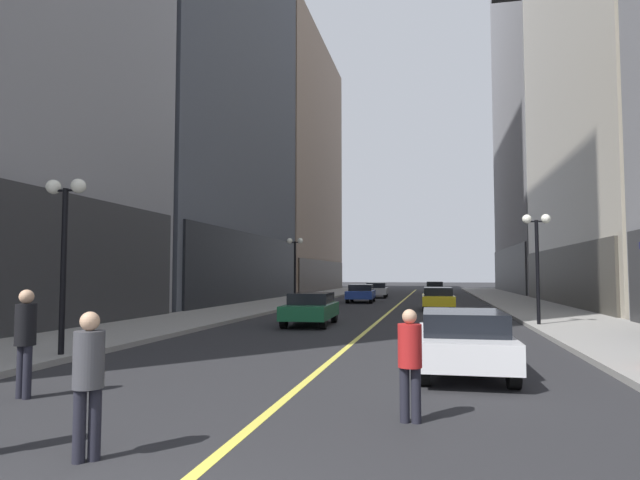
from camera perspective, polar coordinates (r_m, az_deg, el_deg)
name	(u,v)px	position (r m, az deg, el deg)	size (l,w,h in m)	color
ground_plane	(399,304)	(38.30, 8.33, -6.70)	(200.00, 200.00, 0.00)	#262628
sidewalk_left	(285,302)	(39.70, -3.72, -6.51)	(4.50, 78.00, 0.15)	gray
sidewalk_right	(524,304)	(38.65, 20.70, -6.37)	(4.50, 78.00, 0.15)	gray
lane_centre_stripe	(399,304)	(38.30, 8.33, -6.69)	(0.16, 70.00, 0.01)	#E5D64C
building_left_far	(273,167)	(67.36, -4.97, 7.67)	(12.92, 26.00, 30.62)	gray
car_white	(463,339)	(11.95, 14.84, -10.09)	(1.90, 4.14, 1.32)	silver
car_green	(311,308)	(22.28, -0.97, -7.14)	(1.95, 4.24, 1.32)	#196038
car_yellow	(438,298)	(32.19, 12.32, -5.97)	(1.88, 4.48, 1.32)	yellow
car_blue	(361,293)	(40.16, 4.35, -5.55)	(2.10, 4.41, 1.32)	navy
car_silver	(377,289)	(48.29, 5.99, -5.22)	(2.03, 4.35, 1.32)	#B7B7BC
car_black	(435,288)	(56.09, 12.01, -4.93)	(1.80, 4.48, 1.32)	black
pedestrian_in_red_jacket	(410,357)	(7.94, 9.47, -12.05)	(0.34, 0.34, 1.59)	black
pedestrian_with_orange_bag	(88,374)	(6.80, -23.24, -12.83)	(0.48, 0.48, 1.67)	black
pedestrian_in_black_coat	(25,334)	(10.53, -28.66, -8.71)	(0.41, 0.41, 1.83)	black
street_lamp_left_near	(65,226)	(14.66, -25.34, 1.30)	(1.06, 0.36, 4.43)	black
street_lamp_left_far	(295,256)	(35.10, -2.66, -1.70)	(1.06, 0.36, 4.43)	black
street_lamp_right_mid	(537,244)	(22.73, 21.91, -0.41)	(1.06, 0.36, 4.43)	black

